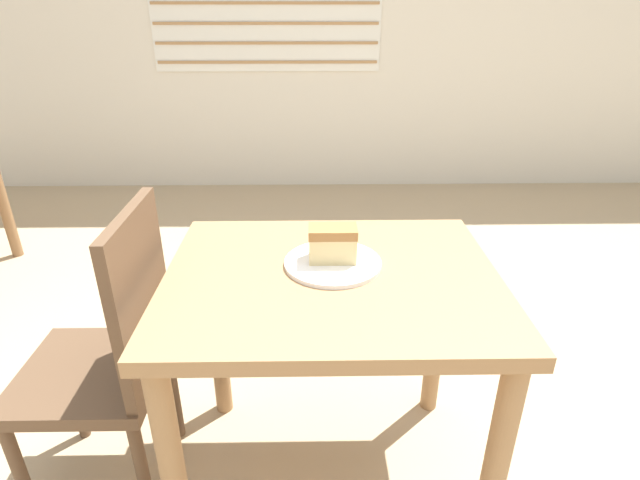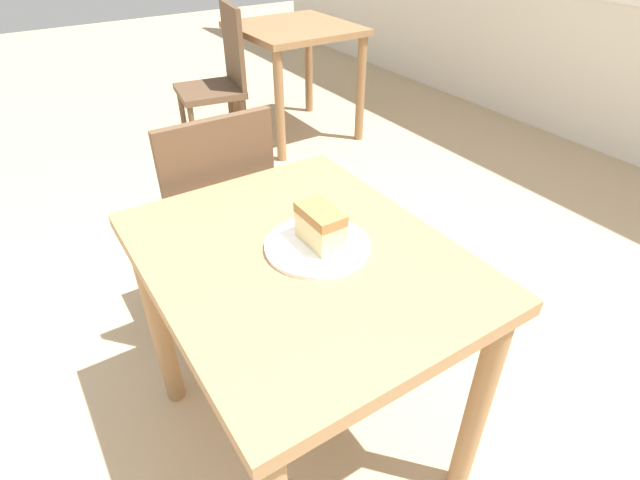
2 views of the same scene
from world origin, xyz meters
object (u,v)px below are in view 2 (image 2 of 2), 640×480
at_px(chair_near_window, 215,224).
at_px(cake_slice, 320,226).
at_px(dining_table_far, 295,47).
at_px(plate, 317,246).
at_px(dining_table_near, 301,293).
at_px(chair_far_corner, 219,79).

xyz_separation_m(chair_near_window, cake_slice, (0.62, 0.05, 0.32)).
bearing_deg(dining_table_far, cake_slice, -29.12).
xyz_separation_m(chair_near_window, plate, (0.63, 0.04, 0.27)).
xyz_separation_m(dining_table_far, plate, (2.18, -1.22, 0.14)).
xyz_separation_m(dining_table_near, chair_far_corner, (-2.19, 0.71, -0.13)).
bearing_deg(plate, cake_slice, 93.75).
bearing_deg(cake_slice, plate, -86.25).
relative_size(dining_table_near, chair_far_corner, 0.95).
relative_size(dining_table_near, dining_table_far, 1.13).
xyz_separation_m(chair_far_corner, cake_slice, (2.19, -0.66, 0.32)).
relative_size(dining_table_far, plate, 2.95).
bearing_deg(chair_far_corner, dining_table_near, -9.10).
bearing_deg(plate, chair_far_corner, 163.08).
relative_size(dining_table_far, chair_near_window, 0.84).
bearing_deg(chair_far_corner, plate, -7.95).
distance_m(dining_table_near, chair_near_window, 0.63).
relative_size(dining_table_near, plate, 3.34).
height_order(chair_near_window, chair_far_corner, same).
height_order(dining_table_far, chair_near_window, chair_near_window).
bearing_deg(dining_table_far, chair_near_window, -39.05).
bearing_deg(cake_slice, dining_table_near, -93.81).
distance_m(chair_near_window, chair_far_corner, 1.72).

